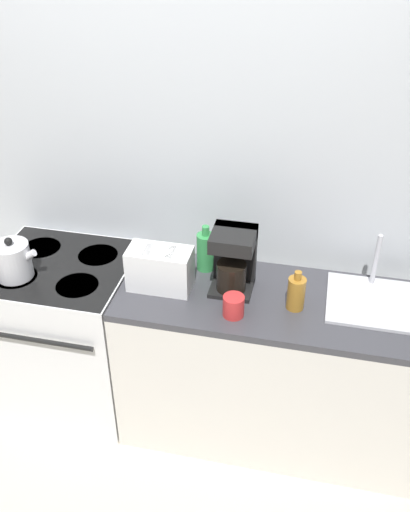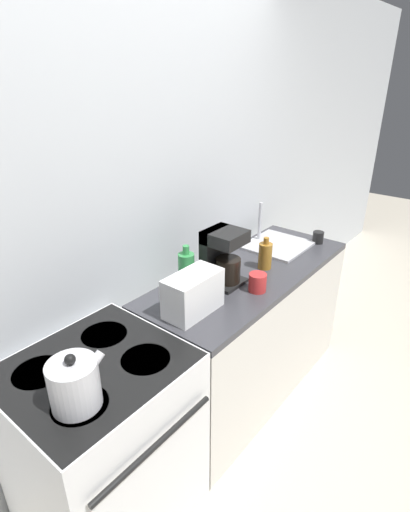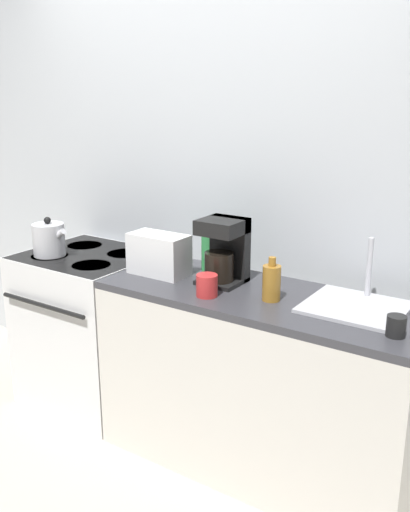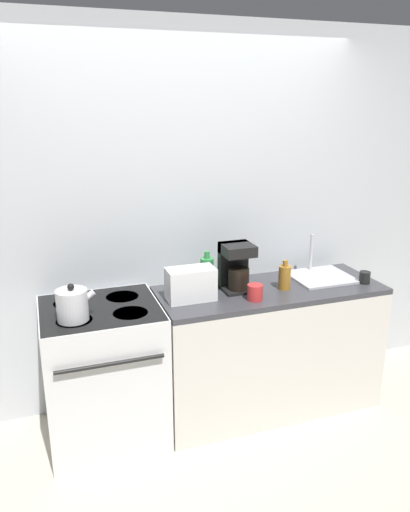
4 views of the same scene
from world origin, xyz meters
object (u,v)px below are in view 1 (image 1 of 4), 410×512
at_px(stove, 69,330).
at_px(coffee_maker, 233,258).
at_px(bottle_amber, 296,293).
at_px(bottle_green, 206,251).
at_px(cup_red, 234,306).
at_px(kettle, 13,260).
at_px(toaster, 160,269).

xyz_separation_m(stove, coffee_maker, (0.90, 0.02, 0.60)).
bearing_deg(stove, bottle_amber, -3.71).
height_order(coffee_maker, bottle_green, coffee_maker).
bearing_deg(cup_red, kettle, 176.74).
bearing_deg(bottle_amber, coffee_maker, 162.04).
height_order(stove, coffee_maker, coffee_maker).
bearing_deg(kettle, stove, 38.46).
xyz_separation_m(kettle, bottle_amber, (1.37, 0.05, -0.01)).
xyz_separation_m(toaster, coffee_maker, (0.34, 0.08, 0.06)).
relative_size(coffee_maker, cup_red, 3.11).
height_order(toaster, bottle_amber, toaster).
bearing_deg(coffee_maker, bottle_green, 143.14).
relative_size(stove, bottle_green, 3.66).
relative_size(bottle_green, cup_red, 2.41).
bearing_deg(bottle_amber, bottle_green, 154.84).
relative_size(kettle, toaster, 0.74).
height_order(stove, bottle_amber, bottle_amber).
height_order(stove, bottle_green, bottle_green).
xyz_separation_m(bottle_amber, cup_red, (-0.27, -0.11, -0.03)).
distance_m(stove, toaster, 0.78).
relative_size(stove, kettle, 3.99).
xyz_separation_m(coffee_maker, cup_red, (0.04, -0.21, -0.11)).
relative_size(bottle_amber, cup_red, 1.96).
height_order(toaster, cup_red, toaster).
height_order(kettle, bottle_amber, kettle).
relative_size(toaster, bottle_amber, 1.52).
bearing_deg(coffee_maker, toaster, -166.73).
bearing_deg(bottle_green, cup_red, -58.86).
xyz_separation_m(toaster, bottle_green, (0.18, 0.20, -0.00)).
xyz_separation_m(stove, kettle, (-0.16, -0.13, 0.53)).
distance_m(toaster, bottle_amber, 0.64).
bearing_deg(toaster, stove, 174.11).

